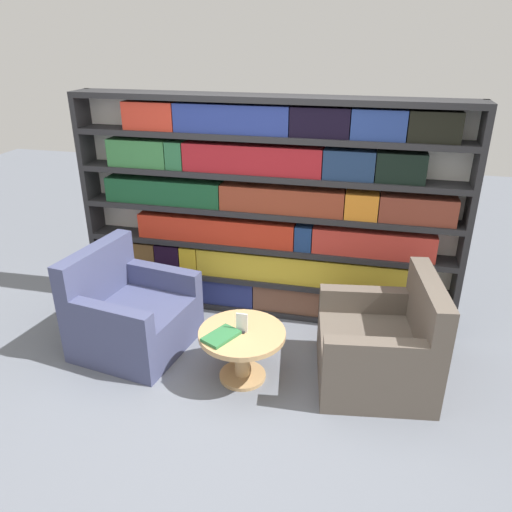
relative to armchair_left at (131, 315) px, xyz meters
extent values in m
plane|color=slate|center=(0.97, -0.49, -0.29)|extent=(14.00, 14.00, 0.00)
cube|color=silver|center=(0.97, 0.97, 0.70)|extent=(3.41, 0.05, 1.98)
cube|color=#262628|center=(-0.71, 0.84, 0.70)|extent=(0.05, 0.30, 1.98)
cube|color=#262628|center=(2.65, 0.84, 0.70)|extent=(0.05, 0.30, 1.98)
cube|color=#262628|center=(0.97, 0.84, -0.26)|extent=(3.31, 0.30, 0.05)
cube|color=#262628|center=(0.97, 0.84, 0.04)|extent=(3.31, 0.30, 0.05)
cube|color=#262628|center=(0.97, 0.84, 0.37)|extent=(3.31, 0.30, 0.05)
cube|color=#262628|center=(0.97, 0.84, 0.70)|extent=(3.31, 0.30, 0.05)
cube|color=#262628|center=(0.97, 0.84, 1.03)|extent=(3.31, 0.30, 0.05)
cube|color=#262628|center=(0.97, 0.84, 1.36)|extent=(3.31, 0.30, 0.05)
cube|color=#262628|center=(0.97, 0.84, 1.67)|extent=(3.31, 0.30, 0.05)
cube|color=brown|center=(-0.18, 0.82, -0.11)|extent=(0.65, 0.20, 0.26)
cube|color=navy|center=(0.23, 0.82, -0.11)|extent=(0.15, 0.20, 0.26)
cube|color=navy|center=(0.59, 0.82, -0.11)|extent=(0.56, 0.20, 0.26)
cube|color=brown|center=(1.19, 0.82, -0.11)|extent=(0.62, 0.20, 0.26)
cube|color=#B22E1D|center=(1.83, 0.82, -0.11)|extent=(0.66, 0.20, 0.26)
cube|color=brown|center=(-0.36, 0.82, 0.19)|extent=(0.52, 0.20, 0.25)
cube|color=black|center=(0.04, 0.82, 0.19)|extent=(0.24, 0.20, 0.25)
cube|color=gold|center=(0.25, 0.82, 0.19)|extent=(0.17, 0.20, 0.25)
cube|color=gold|center=(1.30, 0.82, 0.19)|extent=(1.93, 0.20, 0.25)
cube|color=red|center=(0.51, 0.82, 0.51)|extent=(1.46, 0.20, 0.22)
cube|color=navy|center=(1.32, 0.82, 0.51)|extent=(0.15, 0.20, 0.22)
cube|color=#BA342A|center=(1.92, 0.82, 0.51)|extent=(1.03, 0.20, 0.22)
cube|color=#184C2B|center=(0.03, 0.82, 0.84)|extent=(1.08, 0.20, 0.22)
cube|color=brown|center=(1.11, 0.82, 0.84)|extent=(1.07, 0.20, 0.22)
cube|color=orange|center=(1.79, 0.82, 0.84)|extent=(0.27, 0.20, 0.22)
cube|color=brown|center=(2.24, 0.82, 0.84)|extent=(0.61, 0.20, 0.22)
cube|color=#35753E|center=(-0.18, 0.82, 1.18)|extent=(0.54, 0.20, 0.24)
cube|color=#2A663E|center=(0.17, 0.82, 1.18)|extent=(0.15, 0.20, 0.24)
cube|color=maroon|center=(0.85, 0.82, 1.18)|extent=(1.20, 0.20, 0.24)
cube|color=navy|center=(1.67, 0.82, 1.18)|extent=(0.41, 0.20, 0.24)
cube|color=black|center=(2.07, 0.82, 1.18)|extent=(0.39, 0.20, 0.24)
cube|color=red|center=(-0.04, 0.82, 1.51)|extent=(0.46, 0.20, 0.23)
cube|color=navy|center=(0.68, 0.82, 1.51)|extent=(0.98, 0.20, 0.23)
cube|color=black|center=(1.41, 0.82, 1.51)|extent=(0.47, 0.20, 0.23)
cube|color=navy|center=(1.87, 0.82, 1.51)|extent=(0.42, 0.20, 0.23)
cube|color=black|center=(2.28, 0.82, 1.51)|extent=(0.39, 0.20, 0.23)
cube|color=#42476B|center=(0.05, -0.01, -0.09)|extent=(0.95, 0.98, 0.39)
cube|color=#42476B|center=(-0.29, 0.05, 0.34)|extent=(0.27, 0.87, 0.46)
cube|color=#42476B|center=(0.06, -0.38, 0.20)|extent=(0.69, 0.23, 0.19)
cube|color=#42476B|center=(0.17, 0.35, 0.20)|extent=(0.69, 0.23, 0.19)
cube|color=brown|center=(2.00, -0.01, -0.09)|extent=(0.94, 0.97, 0.39)
cube|color=brown|center=(2.34, 0.04, 0.34)|extent=(0.26, 0.87, 0.46)
cube|color=brown|center=(1.88, 0.35, 0.20)|extent=(0.69, 0.22, 0.19)
cube|color=brown|center=(1.98, -0.38, 0.20)|extent=(0.69, 0.22, 0.19)
cylinder|color=tan|center=(1.02, -0.21, -0.10)|extent=(0.12, 0.12, 0.38)
cylinder|color=tan|center=(1.02, -0.21, -0.27)|extent=(0.36, 0.36, 0.03)
cylinder|color=tan|center=(1.02, -0.21, 0.11)|extent=(0.65, 0.65, 0.04)
cube|color=black|center=(1.02, -0.21, 0.13)|extent=(0.05, 0.06, 0.01)
cube|color=white|center=(1.02, -0.21, 0.21)|extent=(0.09, 0.01, 0.15)
cube|color=#2D703D|center=(0.89, -0.33, 0.14)|extent=(0.27, 0.31, 0.03)
camera|label=1|loc=(1.84, -3.25, 2.18)|focal=35.00mm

